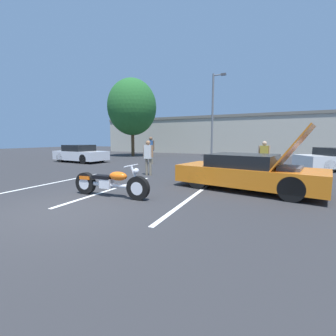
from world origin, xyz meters
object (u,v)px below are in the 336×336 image
at_px(parked_car_left_row, 80,154).
at_px(spectator_midground, 264,155).
at_px(motorcycle, 110,183).
at_px(spectator_by_show_car, 151,148).
at_px(spectator_near_motorcycle, 148,155).
at_px(tree_background, 132,107).
at_px(light_pole, 213,112).
at_px(show_car_hood_open, 248,172).

relative_size(parked_car_left_row, spectator_midground, 2.61).
height_order(motorcycle, spectator_by_show_car, spectator_by_show_car).
height_order(parked_car_left_row, spectator_near_motorcycle, spectator_near_motorcycle).
bearing_deg(tree_background, motorcycle, -59.16).
distance_m(tree_background, parked_car_left_row, 8.00).
height_order(light_pole, spectator_by_show_car, light_pole).
xyz_separation_m(tree_background, show_car_hood_open, (11.98, -11.45, -4.24)).
distance_m(tree_background, spectator_by_show_car, 8.61).
height_order(light_pole, tree_background, tree_background).
height_order(motorcycle, spectator_near_motorcycle, spectator_near_motorcycle).
xyz_separation_m(motorcycle, show_car_hood_open, (3.57, 2.65, 0.19)).
bearing_deg(spectator_near_motorcycle, show_car_hood_open, -15.88).
bearing_deg(spectator_near_motorcycle, spectator_by_show_car, 117.20).
distance_m(parked_car_left_row, spectator_by_show_car, 5.50).
height_order(spectator_by_show_car, spectator_midground, spectator_by_show_car).
xyz_separation_m(show_car_hood_open, spectator_near_motorcycle, (-4.50, 1.28, 0.37)).
bearing_deg(motorcycle, tree_background, 119.01).
relative_size(spectator_by_show_car, spectator_midground, 1.16).
xyz_separation_m(tree_background, spectator_by_show_car, (5.21, -5.76, -3.72)).
bearing_deg(spectator_near_motorcycle, tree_background, 126.34).
relative_size(motorcycle, spectator_by_show_car, 1.36).
height_order(spectator_near_motorcycle, spectator_midground, spectator_near_motorcycle).
height_order(motorcycle, show_car_hood_open, show_car_hood_open).
distance_m(show_car_hood_open, spectator_near_motorcycle, 4.70).
height_order(tree_background, spectator_by_show_car, tree_background).
height_order(tree_background, spectator_midground, tree_background).
bearing_deg(parked_car_left_row, motorcycle, -35.54).
relative_size(motorcycle, parked_car_left_row, 0.60).
height_order(light_pole, show_car_hood_open, light_pole).
height_order(parked_car_left_row, spectator_midground, spectator_midground).
bearing_deg(spectator_by_show_car, spectator_near_motorcycle, -62.80).
bearing_deg(light_pole, spectator_midground, -63.62).
xyz_separation_m(motorcycle, spectator_midground, (3.95, 6.39, 0.53)).
height_order(tree_background, show_car_hood_open, tree_background).
relative_size(show_car_hood_open, parked_car_left_row, 1.16).
xyz_separation_m(tree_background, spectator_midground, (12.37, -7.70, -3.90)).
bearing_deg(spectator_midground, spectator_near_motorcycle, -153.26).
distance_m(motorcycle, show_car_hood_open, 4.45).
xyz_separation_m(parked_car_left_row, spectator_by_show_car, (5.38, 1.03, 0.51)).
bearing_deg(motorcycle, spectator_by_show_car, 109.18).
xyz_separation_m(light_pole, spectator_near_motorcycle, (-0.25, -11.83, -3.20)).
bearing_deg(motorcycle, show_car_hood_open, 34.77).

